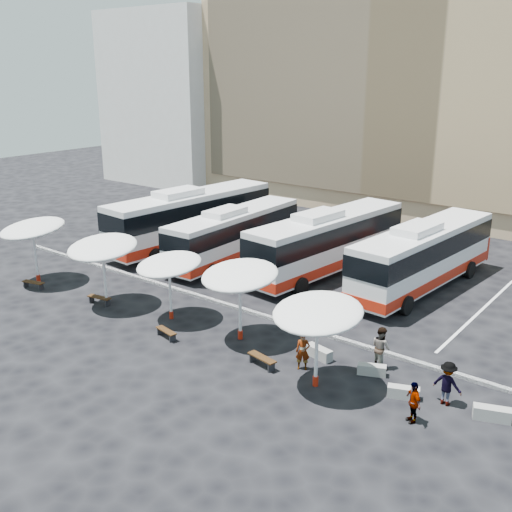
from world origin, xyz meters
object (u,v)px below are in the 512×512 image
Objects in this scene: conc_bench_1 at (372,370)px; sunshade_4 at (318,313)px; sunshade_1 at (103,248)px; passenger_3 at (447,383)px; conc_bench_2 at (403,392)px; bus_2 at (328,240)px; wood_bench_2 at (166,332)px; passenger_1 at (381,348)px; passenger_0 at (303,351)px; bus_0 at (192,216)px; sunshade_0 at (33,229)px; wood_bench_0 at (33,283)px; bus_1 at (235,233)px; conc_bench_3 at (492,414)px; sunshade_3 at (240,275)px; bus_3 at (424,254)px; wood_bench_1 at (99,298)px; sunshade_2 at (169,265)px; wood_bench_3 at (262,359)px; passenger_2 at (413,402)px; conc_bench_0 at (319,353)px.

sunshade_4 is at bearing -121.91° from conc_bench_1.
passenger_3 is at bearing 4.60° from sunshade_1.
passenger_3 is at bearing 20.73° from conc_bench_2.
bus_2 is 13.05m from wood_bench_2.
sunshade_4 is 3.96m from passenger_1.
sunshade_1 is at bearing 8.96° from passenger_3.
bus_2 is 7.77× the size of passenger_0.
bus_0 is 1.06× the size of bus_2.
sunshade_0 reaches higher than wood_bench_0.
sunshade_1 is 15.31m from conc_bench_1.
bus_1 is 21.44m from conc_bench_3.
bus_2 reaches higher than sunshade_3.
wood_bench_0 is at bearing -137.22° from bus_3.
bus_2 is 13.68m from sunshade_1.
bus_3 is 10.43× the size of conc_bench_2.
passenger_0 is (-2.55, -1.36, 0.61)m from conc_bench_1.
wood_bench_1 is 1.22× the size of conc_bench_1.
wood_bench_2 is at bearing -111.59° from bus_3.
sunshade_2 is 2.37× the size of passenger_0.
wood_bench_0 is (0.82, -0.85, -2.96)m from sunshade_0.
sunshade_0 is at bearing -177.35° from conc_bench_2.
bus_0 is at bearing -168.58° from bus_3.
passenger_3 is at bearing -18.52° from bus_0.
passenger_2 is at bearing -0.06° from wood_bench_3.
sunshade_1 is at bearing -171.89° from conc_bench_0.
passenger_0 is at bearing 14.19° from passenger_3.
wood_bench_1 is 11.23m from wood_bench_3.
sunshade_3 is (1.81, -10.81, 1.11)m from bus_2.
bus_3 reaches higher than sunshade_2.
conc_bench_3 is at bearing -163.92° from passenger_1.
passenger_1 reaches higher than conc_bench_3.
wood_bench_0 is (-11.91, -12.95, -1.74)m from bus_2.
passenger_1 reaches higher than wood_bench_3.
conc_bench_0 is at bearing 8.11° from sunshade_1.
bus_1 is 3.02× the size of sunshade_3.
passenger_1 is (2.55, 0.81, 0.68)m from conc_bench_0.
sunshade_1 reaches higher than bus_1.
bus_2 is at bearing 85.47° from wood_bench_2.
conc_bench_2 is (10.16, -11.04, -1.84)m from bus_2.
passenger_0 is at bearing 2.86° from wood_bench_1.
passenger_2 is at bearing 78.66° from passenger_3.
passenger_3 is (12.65, 2.41, 0.57)m from wood_bench_2.
conc_bench_3 reaches higher than conc_bench_1.
conc_bench_2 is at bearing -41.59° from bus_2.
wood_bench_1 is (-0.39, -0.19, -2.91)m from sunshade_1.
conc_bench_0 is at bearing 5.90° from sunshade_0.
wood_bench_3 is at bearing -0.92° from sunshade_0.
conc_bench_2 is at bearing 164.07° from passenger_2.
conc_bench_1 is 0.67× the size of passenger_3.
bus_3 reaches higher than wood_bench_2.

